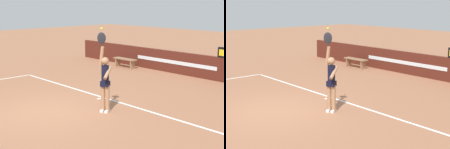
# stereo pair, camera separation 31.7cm
# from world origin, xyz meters

# --- Properties ---
(ground_plane) EXTENTS (60.00, 60.00, 0.00)m
(ground_plane) POSITION_xyz_m (0.00, 0.00, 0.00)
(ground_plane) COLOR #9A6344
(court_lines) EXTENTS (10.52, 5.52, 0.00)m
(court_lines) POSITION_xyz_m (0.00, -0.35, 0.00)
(court_lines) COLOR white
(court_lines) RESTS_ON ground
(back_wall) EXTENTS (15.32, 0.18, 1.03)m
(back_wall) POSITION_xyz_m (-0.00, 7.63, 0.51)
(back_wall) COLOR #501E15
(back_wall) RESTS_ON ground
(tennis_player) EXTENTS (0.51, 0.48, 2.43)m
(tennis_player) POSITION_xyz_m (1.23, 1.32, 1.01)
(tennis_player) COLOR #A77753
(tennis_player) RESTS_ON ground
(tennis_ball) EXTENTS (0.07, 0.07, 0.07)m
(tennis_ball) POSITION_xyz_m (1.09, 1.32, 2.53)
(tennis_ball) COLOR #CAE536
(courtside_bench_near) EXTENTS (1.39, 0.39, 0.47)m
(courtside_bench_near) POSITION_xyz_m (-3.52, 6.88, 0.36)
(courtside_bench_near) COLOR #916B4B
(courtside_bench_near) RESTS_ON ground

